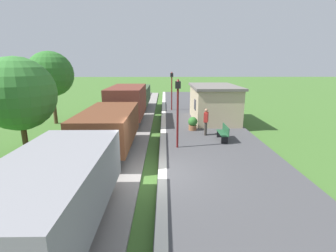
{
  "coord_description": "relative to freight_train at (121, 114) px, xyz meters",
  "views": [
    {
      "loc": [
        0.5,
        -9.5,
        4.7
      ],
      "look_at": [
        0.66,
        1.93,
        1.77
      ],
      "focal_mm": 26.23,
      "sensor_mm": 36.0,
      "label": 1
    }
  ],
  "objects": [
    {
      "name": "platform_edge_stripe",
      "position": [
        2.8,
        -6.33,
        -1.23
      ],
      "size": [
        0.36,
        60.0,
        0.01
      ],
      "primitive_type": "cube",
      "color": "silver",
      "rests_on": "platform_slab"
    },
    {
      "name": "bench_near_hut",
      "position": [
        6.39,
        -1.91,
        -0.76
      ],
      "size": [
        0.42,
        1.5,
        0.91
      ],
      "color": "#1E4C2D",
      "rests_on": "platform_slab"
    },
    {
      "name": "lamp_post_near",
      "position": [
        3.58,
        -3.15,
        1.32
      ],
      "size": [
        0.28,
        0.28,
        3.7
      ],
      "color": "#591414",
      "rests_on": "platform_slab"
    },
    {
      "name": "ground_plane",
      "position": [
        2.4,
        -6.33,
        -1.48
      ],
      "size": [
        160.0,
        160.0,
        0.0
      ],
      "primitive_type": "plane",
      "color": "#3D6628"
    },
    {
      "name": "potted_planter",
      "position": [
        4.81,
        0.43,
        -0.76
      ],
      "size": [
        0.64,
        0.64,
        0.92
      ],
      "color": "brown",
      "rests_on": "platform_slab"
    },
    {
      "name": "person_waiting",
      "position": [
        5.5,
        -0.79,
        -0.3
      ],
      "size": [
        0.35,
        0.44,
        1.71
      ],
      "rotation": [
        0.0,
        0.0,
        2.81
      ],
      "color": "#38332D",
      "rests_on": "platform_slab"
    },
    {
      "name": "tree_trackside_far",
      "position": [
        -5.86,
        3.5,
        2.41
      ],
      "size": [
        3.43,
        3.43,
        5.62
      ],
      "color": "#4C3823",
      "rests_on": "ground"
    },
    {
      "name": "rail_near",
      "position": [
        0.72,
        -6.33,
        -1.29
      ],
      "size": [
        0.07,
        60.0,
        0.14
      ],
      "primitive_type": "cube",
      "color": "slate",
      "rests_on": "track_ballast"
    },
    {
      "name": "platform_slab",
      "position": [
        5.6,
        -6.33,
        -1.36
      ],
      "size": [
        6.0,
        60.0,
        0.25
      ],
      "primitive_type": "cube",
      "color": "#424244",
      "rests_on": "ground"
    },
    {
      "name": "station_hut",
      "position": [
        6.8,
        3.54,
        0.17
      ],
      "size": [
        3.5,
        5.8,
        2.78
      ],
      "color": "tan",
      "rests_on": "platform_slab"
    },
    {
      "name": "track_ballast",
      "position": [
        -0.0,
        -6.33,
        -1.42
      ],
      "size": [
        3.8,
        60.0,
        0.12
      ],
      "primitive_type": "cube",
      "color": "gray",
      "rests_on": "ground"
    },
    {
      "name": "freight_train",
      "position": [
        0.0,
        0.0,
        0.0
      ],
      "size": [
        2.5,
        26.0,
        2.72
      ],
      "color": "gray",
      "rests_on": "rail_near"
    },
    {
      "name": "lamp_post_far",
      "position": [
        3.58,
        7.95,
        1.32
      ],
      "size": [
        0.28,
        0.28,
        3.7
      ],
      "color": "#591414",
      "rests_on": "platform_slab"
    },
    {
      "name": "tree_trackside_mid",
      "position": [
        -4.53,
        -3.3,
        1.71
      ],
      "size": [
        3.72,
        3.72,
        5.06
      ],
      "color": "#4C3823",
      "rests_on": "ground"
    },
    {
      "name": "rail_far",
      "position": [
        -0.72,
        -6.33,
        -1.29
      ],
      "size": [
        0.07,
        60.0,
        0.14
      ],
      "primitive_type": "cube",
      "color": "slate",
      "rests_on": "track_ballast"
    }
  ]
}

